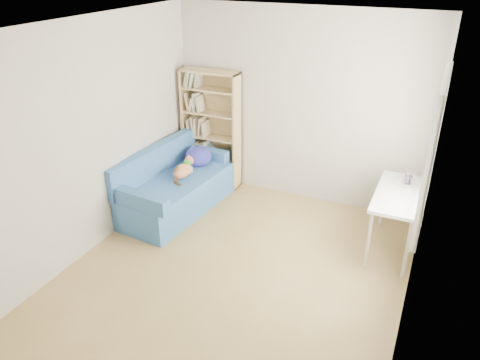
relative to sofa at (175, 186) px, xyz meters
name	(u,v)px	position (x,y,z in m)	size (l,w,h in m)	color
ground	(236,271)	(1.36, -0.95, -0.33)	(4.00, 4.00, 0.00)	olive
room_shell	(247,132)	(1.46, -0.92, 1.31)	(3.54, 4.04, 2.62)	silver
sofa	(175,186)	(0.00, 0.00, 0.00)	(0.98, 1.80, 0.85)	#26548A
bookshelf	(212,134)	(0.11, 0.90, 0.47)	(0.86, 0.27, 1.71)	tan
desk	(398,199)	(2.84, 0.20, 0.34)	(0.50, 1.10, 0.75)	silver
pen_cup	(408,179)	(2.90, 0.48, 0.48)	(0.08, 0.08, 0.16)	white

